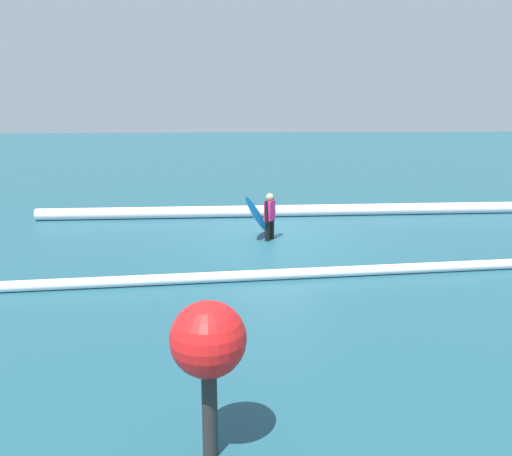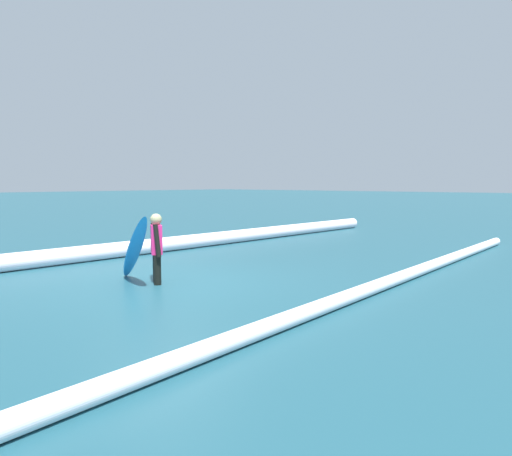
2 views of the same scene
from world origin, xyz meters
name	(u,v)px [view 2 (image 2 of 2)]	position (x,y,z in m)	size (l,w,h in m)	color
ground_plane	(167,283)	(0.00, 0.00, 0.00)	(181.99, 181.99, 0.00)	#1E4E5C
surfer	(156,245)	(0.16, -0.11, 0.74)	(0.35, 0.58, 1.33)	black
surfboard	(134,249)	(0.50, -0.33, 0.67)	(0.99, 1.85, 1.38)	#268CE5
wave_crest_foreground	(159,245)	(-2.44, -3.48, 0.20)	(0.40, 0.40, 20.14)	white
wave_crest_midground	(372,288)	(-1.73, 3.41, 0.11)	(0.23, 0.23, 17.18)	white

